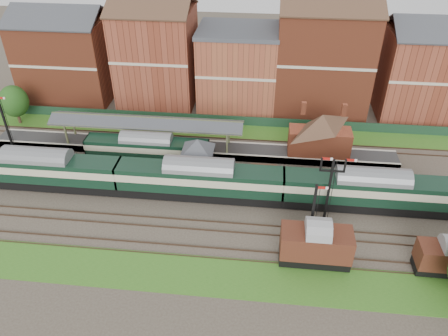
# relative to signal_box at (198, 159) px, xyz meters

# --- Properties ---
(ground) EXTENTS (160.00, 160.00, 0.00)m
(ground) POSITION_rel_signal_box_xyz_m (3.00, -3.25, -3.19)
(ground) COLOR #473D33
(ground) RESTS_ON ground
(grass_back) EXTENTS (90.00, 4.50, 0.06)m
(grass_back) POSITION_rel_signal_box_xyz_m (3.00, 12.75, -3.16)
(grass_back) COLOR #2D6619
(grass_back) RESTS_ON ground
(grass_front) EXTENTS (90.00, 5.00, 0.06)m
(grass_front) POSITION_rel_signal_box_xyz_m (3.00, -15.25, -3.16)
(grass_front) COLOR #2D6619
(grass_front) RESTS_ON ground
(fence) EXTENTS (90.00, 0.12, 1.50)m
(fence) POSITION_rel_signal_box_xyz_m (3.00, 14.75, -2.44)
(fence) COLOR #193823
(fence) RESTS_ON ground
(platform) EXTENTS (55.00, 3.40, 1.00)m
(platform) POSITION_rel_signal_box_xyz_m (-2.00, 6.50, -2.69)
(platform) COLOR #2D2D2D
(platform) RESTS_ON ground
(signal_box) EXTENTS (5.40, 5.40, 6.00)m
(signal_box) POSITION_rel_signal_box_xyz_m (0.00, 0.00, 0.00)
(signal_box) COLOR #607654
(signal_box) RESTS_ON ground
(brick_hut) EXTENTS (3.20, 2.64, 2.94)m
(brick_hut) POSITION_rel_signal_box_xyz_m (8.00, 0.00, -2.00)
(brick_hut) COLOR brown
(brick_hut) RESTS_ON ground
(station_building) EXTENTS (8.10, 8.10, 5.90)m
(station_building) POSITION_rel_signal_box_xyz_m (15.00, 6.50, 0.76)
(station_building) COLOR #9A4227
(station_building) RESTS_ON platform
(canopy) EXTENTS (26.00, 3.89, 4.08)m
(canopy) POSITION_rel_signal_box_xyz_m (-8.00, 6.50, 1.39)
(canopy) COLOR #515736
(canopy) RESTS_ON platform
(semaphore_bracket) EXTENTS (3.60, 0.25, 8.18)m
(semaphore_bracket) POSITION_rel_signal_box_xyz_m (15.04, -5.75, 1.44)
(semaphore_bracket) COLOR black
(semaphore_bracket) RESTS_ON ground
(semaphore_platform_end) EXTENTS (1.23, 0.25, 8.00)m
(semaphore_platform_end) POSITION_rel_signal_box_xyz_m (-26.98, 4.75, 0.96)
(semaphore_platform_end) COLOR black
(semaphore_platform_end) RESTS_ON ground
(semaphore_siding) EXTENTS (1.23, 0.25, 8.00)m
(semaphore_siding) POSITION_rel_signal_box_xyz_m (13.02, -10.25, 0.96)
(semaphore_siding) COLOR black
(semaphore_siding) RESTS_ON ground
(town_backdrop) EXTENTS (69.00, 10.00, 16.00)m
(town_backdrop) POSITION_rel_signal_box_xyz_m (2.82, 21.75, 3.81)
(town_backdrop) COLOR #9A4227
(town_backdrop) RESTS_ON ground
(dmu_train) EXTENTS (57.86, 3.04, 4.44)m
(dmu_train) POSITION_rel_signal_box_xyz_m (0.67, -3.25, -0.60)
(dmu_train) COLOR black
(dmu_train) RESTS_ON ground
(platform_railcar) EXTENTS (16.08, 2.54, 3.70)m
(platform_railcar) POSITION_rel_signal_box_xyz_m (-7.24, 3.25, -1.01)
(platform_railcar) COLOR black
(platform_railcar) RESTS_ON ground
(goods_van_a) EXTENTS (6.85, 2.97, 4.15)m
(goods_van_a) POSITION_rel_signal_box_xyz_m (13.43, -12.25, -0.85)
(goods_van_a) COLOR black
(goods_van_a) RESTS_ON ground
(goods_van_b) EXTENTS (5.67, 2.46, 3.44)m
(goods_van_b) POSITION_rel_signal_box_xyz_m (25.83, -12.25, -1.23)
(goods_van_b) COLOR black
(goods_van_b) RESTS_ON ground
(tree_back) EXTENTS (4.16, 4.16, 6.08)m
(tree_back) POSITION_rel_signal_box_xyz_m (-29.56, 11.78, 0.48)
(tree_back) COLOR #382619
(tree_back) RESTS_ON ground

